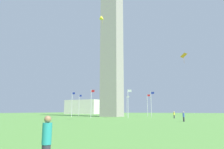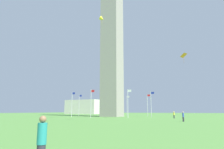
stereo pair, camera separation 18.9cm
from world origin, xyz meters
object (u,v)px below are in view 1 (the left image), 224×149
Objects in this scene: kite_yellow_delta at (102,19)px; distant_building at (84,107)px; obelisk_monument at (112,37)px; flagpole_ne at (148,104)px; flagpole_e at (127,105)px; flagpole_nw at (128,102)px; person_yellow_shirt at (174,115)px; flagpole_n at (151,103)px; flagpole_w at (91,102)px; flagpole_se at (101,105)px; flagpole_sw at (72,103)px; person_blue_shirt at (184,117)px; flagpole_s at (79,104)px; kite_orange_diamond at (184,56)px; person_teal_shirt at (46,142)px.

kite_yellow_delta is 87.03m from distant_building.
flagpole_ne is at bearing 44.81° from obelisk_monument.
flagpole_e and flagpole_nw have the same top height.
obelisk_monument is at bearing 4.22° from person_yellow_shirt.
flagpole_w is at bearing -135.00° from flagpole_n.
kite_yellow_delta reaches higher than flagpole_e.
flagpole_w is (9.40, -22.69, 0.00)m from flagpole_se.
flagpole_se is 42.85m from kite_yellow_delta.
flagpole_n is at bearing -39.56° from distant_building.
kite_yellow_delta reaches higher than flagpole_ne.
flagpole_sw is 30.11m from kite_yellow_delta.
flagpole_ne is at bearing 90.22° from kite_yellow_delta.
person_blue_shirt is at bearing -54.86° from flagpole_e.
flagpole_se is 46.67m from distant_building.
flagpole_nw is at bearing -22.50° from flagpole_s.
flagpole_w is at bearing 39.28° from person_yellow_shirt.
flagpole_w is at bearing -157.50° from flagpole_nw.
flagpole_e is at bearing 22.50° from flagpole_se.
distant_building reaches higher than person_yellow_shirt.
flagpole_n is at bearing -19.52° from person_yellow_shirt.
flagpole_ne is 10.17m from flagpole_e.
flagpole_s is 40.24m from kite_orange_diamond.
flagpole_e is at bearing 135.00° from flagpole_n.
distant_building is at bearing 131.56° from flagpole_se.
flagpole_ne is at bearing -32.18° from person_yellow_shirt.
person_blue_shirt is (25.15, -35.74, -3.38)m from flagpole_e.
flagpole_e is 0.37× the size of distant_building.
flagpole_ne and flagpole_se have the same top height.
flagpole_e and flagpole_w have the same top height.
flagpole_e is at bearing -25.44° from person_teal_shirt.
obelisk_monument is 31.57× the size of person_teal_shirt.
flagpole_e and flagpole_se have the same top height.
flagpole_s reaches higher than person_teal_shirt.
kite_orange_diamond is (24.37, -21.40, 11.62)m from flagpole_e.
flagpole_nw is (9.40, 3.89, 0.00)m from flagpole_w.
flagpole_n is 1.00× the size of flagpole_e.
person_yellow_shirt is 15.42m from kite_orange_diamond.
kite_yellow_delta is at bearing -89.78° from flagpole_ne.
flagpole_ne is at bearing 130.54° from kite_orange_diamond.
flagpole_ne and flagpole_sw have the same top height.
flagpole_e is 73.85m from person_teal_shirt.
kite_orange_diamond is 84.12m from distant_building.
kite_yellow_delta is (9.53, -11.45, 17.70)m from flagpole_w.
distant_building is (-65.07, 100.54, 3.31)m from person_teal_shirt.
flagpole_nw is 49.38m from person_teal_shirt.
flagpole_ne reaches higher than person_teal_shirt.
flagpole_e is 43.01m from kite_yellow_delta.
distant_building is at bearing 125.01° from flagpole_w.
distant_building is (-30.96, 34.93, -0.08)m from flagpole_se.
flagpole_ne is 18.79m from flagpole_se.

